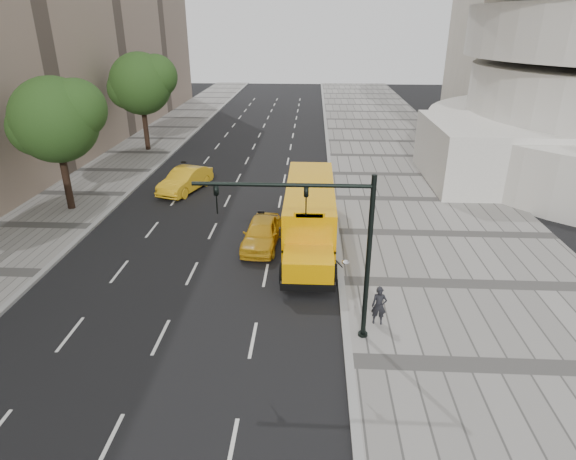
{
  "coord_description": "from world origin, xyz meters",
  "views": [
    {
      "loc": [
        4.58,
        -24.75,
        10.95
      ],
      "look_at": [
        3.5,
        -4.0,
        1.9
      ],
      "focal_mm": 30.0,
      "sensor_mm": 36.0,
      "label": 1
    }
  ],
  "objects_px": {
    "taxi_near": "(262,233)",
    "traffic_signal": "(329,239)",
    "school_bus": "(310,209)",
    "taxi_far": "(185,180)",
    "tree_b": "(56,119)",
    "tree_c": "(142,83)",
    "pedestrian": "(379,306)"
  },
  "relations": [
    {
      "from": "tree_b",
      "to": "taxi_far",
      "type": "distance_m",
      "value": 8.84
    },
    {
      "from": "taxi_near",
      "to": "traffic_signal",
      "type": "height_order",
      "value": "traffic_signal"
    },
    {
      "from": "taxi_near",
      "to": "traffic_signal",
      "type": "distance_m",
      "value": 9.13
    },
    {
      "from": "tree_c",
      "to": "school_bus",
      "type": "height_order",
      "value": "tree_c"
    },
    {
      "from": "school_bus",
      "to": "taxi_far",
      "type": "xyz_separation_m",
      "value": [
        -8.72,
        7.63,
        -0.95
      ]
    },
    {
      "from": "tree_b",
      "to": "school_bus",
      "type": "distance_m",
      "value": 15.83
    },
    {
      "from": "tree_b",
      "to": "taxi_far",
      "type": "relative_size",
      "value": 1.65
    },
    {
      "from": "tree_b",
      "to": "traffic_signal",
      "type": "height_order",
      "value": "tree_b"
    },
    {
      "from": "tree_c",
      "to": "traffic_signal",
      "type": "bearing_deg",
      "value": -60.56
    },
    {
      "from": "tree_c",
      "to": "taxi_far",
      "type": "xyz_separation_m",
      "value": [
        6.18,
        -11.12,
        -5.18
      ]
    },
    {
      "from": "tree_c",
      "to": "traffic_signal",
      "type": "distance_m",
      "value": 31.77
    },
    {
      "from": "tree_b",
      "to": "taxi_far",
      "type": "xyz_separation_m",
      "value": [
        6.19,
        4.01,
        -4.88
      ]
    },
    {
      "from": "school_bus",
      "to": "tree_c",
      "type": "bearing_deg",
      "value": 128.48
    },
    {
      "from": "taxi_far",
      "to": "pedestrian",
      "type": "height_order",
      "value": "pedestrian"
    },
    {
      "from": "taxi_far",
      "to": "tree_c",
      "type": "bearing_deg",
      "value": 136.8
    },
    {
      "from": "school_bus",
      "to": "traffic_signal",
      "type": "relative_size",
      "value": 1.81
    },
    {
      "from": "school_bus",
      "to": "taxi_far",
      "type": "height_order",
      "value": "school_bus"
    },
    {
      "from": "taxi_far",
      "to": "traffic_signal",
      "type": "relative_size",
      "value": 0.77
    },
    {
      "from": "traffic_signal",
      "to": "tree_c",
      "type": "bearing_deg",
      "value": 119.44
    },
    {
      "from": "taxi_near",
      "to": "taxi_far",
      "type": "xyz_separation_m",
      "value": [
        -6.22,
        8.63,
        0.06
      ]
    },
    {
      "from": "tree_c",
      "to": "pedestrian",
      "type": "distance_m",
      "value": 32.48
    },
    {
      "from": "tree_c",
      "to": "school_bus",
      "type": "distance_m",
      "value": 24.32
    },
    {
      "from": "taxi_near",
      "to": "traffic_signal",
      "type": "xyz_separation_m",
      "value": [
        3.19,
        -7.87,
        3.34
      ]
    },
    {
      "from": "school_bus",
      "to": "pedestrian",
      "type": "bearing_deg",
      "value": -71.11
    },
    {
      "from": "taxi_far",
      "to": "pedestrian",
      "type": "xyz_separation_m",
      "value": [
        11.47,
        -15.67,
        0.13
      ]
    },
    {
      "from": "tree_b",
      "to": "traffic_signal",
      "type": "xyz_separation_m",
      "value": [
        15.6,
        -12.49,
        -1.6
      ]
    },
    {
      "from": "tree_b",
      "to": "pedestrian",
      "type": "xyz_separation_m",
      "value": [
        17.66,
        -11.66,
        -4.75
      ]
    },
    {
      "from": "tree_b",
      "to": "pedestrian",
      "type": "bearing_deg",
      "value": -33.44
    },
    {
      "from": "school_bus",
      "to": "taxi_far",
      "type": "relative_size",
      "value": 2.35
    },
    {
      "from": "taxi_near",
      "to": "tree_b",
      "type": "bearing_deg",
      "value": 163.06
    },
    {
      "from": "tree_c",
      "to": "taxi_near",
      "type": "xyz_separation_m",
      "value": [
        12.4,
        -19.75,
        -5.24
      ]
    },
    {
      "from": "tree_b",
      "to": "traffic_signal",
      "type": "relative_size",
      "value": 1.27
    }
  ]
}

